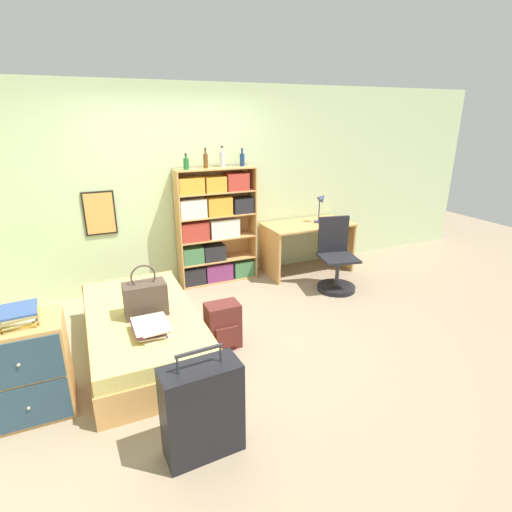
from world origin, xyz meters
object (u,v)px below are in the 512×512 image
Objects in this scene: bookcase at (214,228)px; bottle_brown at (206,160)px; dresser at (27,368)px; bottle_blue at (242,159)px; bottle_clear at (222,159)px; backpack at (223,326)px; book_stack_on_bed at (151,328)px; desk_lamp at (321,202)px; bottle_green at (186,163)px; desk at (307,238)px; handbag at (145,298)px; desk_chair at (336,267)px; magazine_pile_on_dresser at (19,316)px; suitcase at (202,410)px; bed at (143,331)px.

bookcase is 0.90m from bottle_brown.
dresser is 3.46m from bottle_blue.
bottle_clear reaches higher than backpack.
bottle_brown is at bearing 59.01° from book_stack_on_bed.
backpack is at bearing -110.66° from bottle_clear.
book_stack_on_bed is 3.26m from desk_lamp.
bottle_green is at bearing 85.16° from backpack.
desk is (3.50, 1.73, 0.13)m from dresser.
handbag is 0.40m from book_stack_on_bed.
bottle_blue is 2.37m from backpack.
backpack is (-1.85, -0.74, -0.07)m from desk_chair.
desk_chair is at bearing 12.61° from handbag.
book_stack_on_bed is 0.48× the size of dresser.
bottle_clear is (2.30, 1.96, 1.28)m from dresser.
dresser is 0.81× the size of desk_chair.
backpack is (-0.40, -1.65, -1.43)m from bottle_brown.
desk_chair is (1.22, -0.95, -1.36)m from bottle_clear.
magazine_pile_on_dresser is 1.83× the size of bottle_green.
suitcase is 1.05× the size of dresser.
bottle_green is 2.15m from backpack.
bottle_brown is at bearing 147.97° from desk_chair.
desk reaches higher than backpack.
bottle_green is 0.78× the size of bottle_brown.
magazine_pile_on_dresser is (-0.93, -0.05, 0.34)m from book_stack_on_bed.
backpack is at bearing -94.84° from bottle_green.
backpack is at bearing 16.47° from book_stack_on_bed.
bottle_green is 2.34m from desk_chair.
backpack is (0.57, 1.20, -0.11)m from suitcase.
book_stack_on_bed reaches higher than bed.
magazine_pile_on_dresser is at bearing -137.07° from bottle_brown.
bookcase is 5.86× the size of bottle_clear.
bottle_clear is at bearing 142.00° from desk_chair.
book_stack_on_bed is at bearing -125.48° from bottle_clear.
suitcase is (0.12, -1.37, -0.25)m from handbag.
book_stack_on_bed is at bearing -93.71° from handbag.
magazine_pile_on_dresser is 1.77m from backpack.
magazine_pile_on_dresser is at bearing -155.16° from desk_lamp.
bottle_brown reaches higher than bookcase.
bottle_blue is (0.77, 0.05, 0.01)m from bottle_green.
bed is at bearing -154.85° from desk.
bookcase is 1.64× the size of desk_chair.
bottle_clear reaches higher than suitcase.
bed is 0.53m from book_stack_on_bed.
desk is (1.36, -0.19, -0.25)m from bookcase.
handbag is at bearing -154.89° from desk_lamp.
dresser is 1.77× the size of desk_lamp.
book_stack_on_bed is 1.01m from suitcase.
handbag is at bearing -153.05° from desk.
suitcase is 3.78m from desk_lamp.
bookcase is 0.94m from bottle_green.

